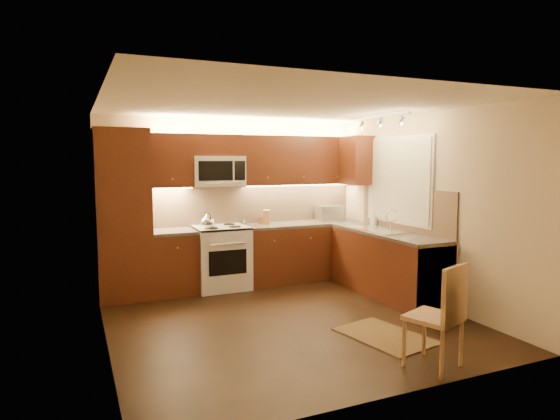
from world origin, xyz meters
name	(u,v)px	position (x,y,z in m)	size (l,w,h in m)	color
floor	(287,320)	(0.00, 0.00, 0.00)	(4.00, 4.00, 0.01)	black
ceiling	(287,105)	(0.00, 0.00, 2.50)	(4.00, 4.00, 0.01)	beige
wall_back	(233,201)	(0.00, 2.00, 1.25)	(4.00, 0.01, 2.50)	#C9B493
wall_front	(394,243)	(0.00, -2.00, 1.25)	(4.00, 0.01, 2.50)	#C9B493
wall_left	(103,225)	(-2.00, 0.00, 1.25)	(0.01, 4.00, 2.50)	#C9B493
wall_right	(425,208)	(2.00, 0.00, 1.25)	(0.01, 4.00, 2.50)	#C9B493
pantry	(123,215)	(-1.65, 1.70, 1.15)	(0.70, 0.60, 2.30)	#44180E
base_cab_back_left	(174,263)	(-0.99, 1.70, 0.43)	(0.62, 0.60, 0.86)	#44180E
counter_back_left	(173,232)	(-0.99, 1.70, 0.88)	(0.62, 0.60, 0.04)	#32302D
base_cab_back_right	(302,252)	(1.04, 1.70, 0.43)	(1.92, 0.60, 0.86)	#44180E
counter_back_right	(303,224)	(1.04, 1.70, 0.88)	(1.92, 0.60, 0.04)	#32302D
base_cab_right	(386,265)	(1.70, 0.40, 0.43)	(0.60, 2.00, 0.86)	#44180E
counter_right	(387,233)	(1.70, 0.40, 0.88)	(0.60, 2.00, 0.04)	#32302D
dishwasher	(420,276)	(1.70, -0.30, 0.43)	(0.58, 0.60, 0.84)	silver
backsplash_back	(255,204)	(0.35, 1.99, 1.20)	(3.30, 0.02, 0.60)	tan
backsplash_right	(405,209)	(1.99, 0.40, 1.20)	(0.02, 2.00, 0.60)	tan
upper_cab_back_left	(170,161)	(-0.99, 1.82, 1.88)	(0.62, 0.35, 0.75)	#44180E
upper_cab_back_right	(299,160)	(1.04, 1.82, 1.88)	(1.92, 0.35, 0.75)	#44180E
upper_cab_bridge	(217,145)	(-0.30, 1.82, 2.09)	(0.76, 0.35, 0.31)	#44180E
upper_cab_right_corner	(357,160)	(1.82, 1.40, 1.88)	(0.35, 0.50, 0.75)	#44180E
stove	(221,257)	(-0.30, 1.68, 0.46)	(0.76, 0.65, 0.92)	silver
microwave	(217,171)	(-0.30, 1.81, 1.72)	(0.76, 0.38, 0.44)	silver
window_frame	(399,180)	(1.99, 0.55, 1.60)	(0.03, 1.44, 1.24)	silver
window_blinds	(397,180)	(1.97, 0.55, 1.60)	(0.02, 1.36, 1.16)	silver
sink	(381,225)	(1.70, 0.55, 0.98)	(0.52, 0.86, 0.15)	silver
faucet	(392,219)	(1.88, 0.55, 1.05)	(0.20, 0.04, 0.30)	silver
track_light_bar	(381,116)	(1.55, 0.40, 2.46)	(0.04, 1.20, 0.03)	silver
kettle	(207,221)	(-0.54, 1.50, 1.04)	(0.20, 0.20, 0.23)	silver
toaster_oven	(329,213)	(1.56, 1.79, 1.02)	(0.40, 0.30, 0.24)	silver
knife_block	(267,217)	(0.46, 1.79, 1.01)	(0.10, 0.16, 0.22)	#AE774E
spice_jar_a	(245,222)	(0.14, 1.89, 0.94)	(0.05, 0.05, 0.08)	silver
spice_jar_b	(262,220)	(0.44, 1.93, 0.95)	(0.05, 0.05, 0.10)	brown
spice_jar_c	(265,219)	(0.50, 1.94, 0.95)	(0.05, 0.05, 0.10)	silver
spice_jar_d	(259,220)	(0.37, 1.87, 0.95)	(0.04, 0.04, 0.10)	brown
soap_bottle	(374,219)	(1.94, 1.07, 0.99)	(0.08, 0.08, 0.18)	silver
rug	(385,336)	(0.74, -0.90, 0.01)	(0.66, 0.99, 0.01)	black
dining_chair	(434,315)	(0.70, -1.68, 0.48)	(0.43, 0.43, 0.97)	#AE774E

